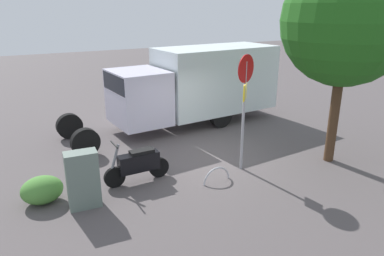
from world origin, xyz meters
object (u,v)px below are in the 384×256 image
Objects in this scene: utility_cabinet at (83,180)px; street_tree at (347,22)px; stop_sign at (245,95)px; motorcycle at (138,164)px; box_truck_near at (196,83)px; bike_rack_hoop at (216,182)px.

street_tree is at bearing 173.22° from utility_cabinet.
motorcycle is at bearing -12.72° from stop_sign.
street_tree is (-1.77, 5.16, 2.44)m from box_truck_near.
stop_sign is 2.47m from bike_rack_hoop.
motorcycle is at bearing -159.38° from utility_cabinet.
bike_rack_hoop is (1.07, 0.36, -2.19)m from stop_sign.
box_truck_near is 5.46m from motorcycle.
utility_cabinet is at bearing -7.20° from bike_rack_hoop.
motorcycle is 2.15m from bike_rack_hoop.
box_truck_near is 6.96m from utility_cabinet.
stop_sign is at bearing 179.14° from utility_cabinet.
stop_sign reaches higher than motorcycle.
motorcycle is 0.55× the size of stop_sign.
bike_rack_hoop is (-1.82, 1.01, -0.52)m from motorcycle.
box_truck_near is at bearing -136.24° from motorcycle.
stop_sign is (-2.89, 0.65, 1.67)m from motorcycle.
motorcycle is 1.32× the size of utility_cabinet.
utility_cabinet reaches higher than motorcycle.
box_truck_near is 10.17× the size of bike_rack_hoop.
box_truck_near is 5.40m from bike_rack_hoop.
utility_cabinet is (4.45, -0.07, -1.51)m from stop_sign.
utility_cabinet is (5.39, 4.31, -0.95)m from box_truck_near.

